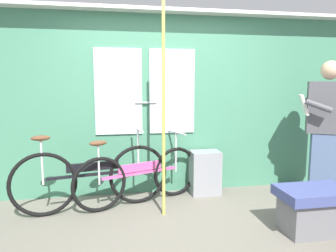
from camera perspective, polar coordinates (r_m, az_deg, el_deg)
The scene contains 8 objects.
ground_plane at distance 3.24m, azimuth 2.03°, elevation -19.41°, with size 6.45×4.05×0.04m, color #666056.
train_door_wall at distance 4.09m, azimuth -1.51°, elevation 4.78°, with size 5.45×0.28×2.39m.
bicycle_near_door at distance 3.71m, azimuth -13.86°, elevation -9.29°, with size 1.79×0.52×0.94m.
bicycle_leaning_behind at distance 3.81m, azimuth -5.34°, elevation -9.20°, with size 1.59×0.71×0.86m.
passenger_reading_newspaper at distance 4.30m, azimuth 27.33°, elevation -0.25°, with size 0.64×0.59×1.75m.
trash_bin_by_wall at distance 4.17m, azimuth 6.90°, elevation -8.58°, with size 0.38×0.28×0.58m, color gray.
handrail_pole at distance 3.31m, azimuth -0.84°, elevation 2.84°, with size 0.04×0.04×2.35m, color #C6C14C.
bench_seat_corner at distance 3.45m, azimuth 25.48°, elevation -13.75°, with size 0.70×0.44×0.45m.
Camera 1 is at (-0.60, -2.82, 1.46)m, focal length 32.75 mm.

